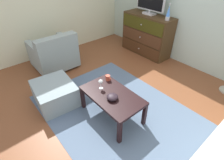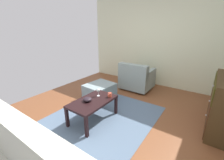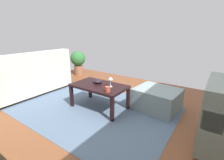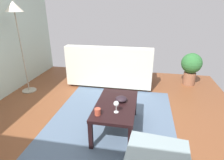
% 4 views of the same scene
% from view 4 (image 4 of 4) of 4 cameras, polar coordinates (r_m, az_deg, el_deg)
% --- Properties ---
extents(ground_plane, '(5.47, 4.62, 0.05)m').
position_cam_4_polar(ground_plane, '(2.71, -5.93, -16.74)').
color(ground_plane, brown).
extents(area_rug, '(2.60, 1.90, 0.01)m').
position_cam_4_polar(area_rug, '(2.80, -0.73, -14.30)').
color(area_rug, slate).
rests_on(area_rug, ground_plane).
extents(coffee_table, '(0.93, 0.54, 0.42)m').
position_cam_4_polar(coffee_table, '(2.56, 1.25, -8.42)').
color(coffee_table, black).
rests_on(coffee_table, ground_plane).
extents(wine_glass, '(0.07, 0.07, 0.16)m').
position_cam_4_polar(wine_glass, '(2.28, 1.34, -7.51)').
color(wine_glass, silver).
rests_on(wine_glass, coffee_table).
extents(mug, '(0.11, 0.08, 0.08)m').
position_cam_4_polar(mug, '(2.28, -4.49, -9.78)').
color(mug, '#B74934').
rests_on(mug, coffee_table).
extents(bowl_decorative, '(0.16, 0.16, 0.07)m').
position_cam_4_polar(bowl_decorative, '(2.57, 2.89, -5.93)').
color(bowl_decorative, black).
rests_on(bowl_decorative, coffee_table).
extents(couch_large, '(0.85, 1.81, 0.90)m').
position_cam_4_polar(couch_large, '(4.11, -0.41, 3.38)').
color(couch_large, '#332319').
rests_on(couch_large, ground_plane).
extents(standing_lamp, '(0.32, 0.32, 1.75)m').
position_cam_4_polar(standing_lamp, '(3.90, -27.95, 17.23)').
color(standing_lamp, '#A59E8C').
rests_on(standing_lamp, ground_plane).
extents(potted_plant, '(0.44, 0.44, 0.72)m').
position_cam_4_polar(potted_plant, '(4.39, 23.45, 4.02)').
color(potted_plant, brown).
rests_on(potted_plant, ground_plane).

